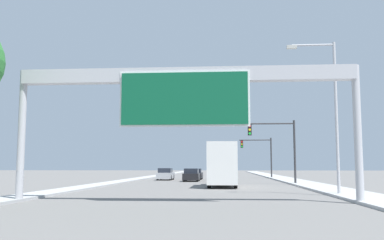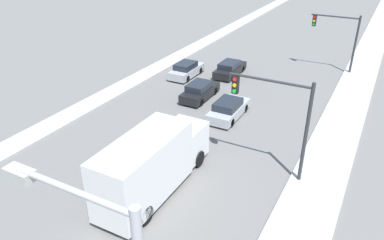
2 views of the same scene
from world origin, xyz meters
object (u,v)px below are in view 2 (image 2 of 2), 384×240
Objects in this scene: car_mid_center at (200,91)px; traffic_light_mid_block at (340,33)px; car_near_left at (228,109)px; car_near_right at (186,70)px; truck_box_primary at (153,163)px; traffic_light_near_intersection at (281,111)px; car_mid_left at (230,69)px.

traffic_light_mid_block reaches higher than car_mid_center.
car_near_right reaches higher than car_near_left.
car_near_left is 0.52× the size of truck_box_primary.
traffic_light_near_intersection reaches higher than car_near_left.
car_near_right is at bearing -145.75° from car_mid_left.
car_mid_center is at bearing -90.00° from car_mid_left.
traffic_light_mid_block is (-0.02, 20.00, -0.24)m from traffic_light_near_intersection.
car_near_right is at bearing 131.23° from car_mid_center.
car_mid_center reaches higher than car_near_left.
traffic_light_near_intersection is at bearing 41.25° from truck_box_primary.
truck_box_primary is at bearing -90.00° from car_near_left.
car_mid_center is 1.01× the size of car_near_right.
car_mid_center is at bearing -125.18° from traffic_light_mid_block.
car_near_right is (-7.00, 6.06, 0.01)m from car_near_left.
car_mid_left is 9.14m from car_near_left.
car_mid_left is at bearing 34.25° from car_near_right.
car_mid_center is 15.49m from traffic_light_mid_block.
car_mid_left is 4.23m from car_near_right.
car_mid_left is 0.53× the size of truck_box_primary.
car_near_left is 9.26m from car_near_right.
traffic_light_mid_block is (8.74, 12.40, 3.16)m from car_mid_center.
truck_box_primary is at bearing -79.34° from car_mid_left.
traffic_light_near_intersection is (5.26, -5.53, 3.41)m from car_near_left.
truck_box_primary is 25.25m from traffic_light_mid_block.
car_near_left is at bearing -30.59° from car_mid_center.
traffic_light_near_intersection is (8.76, -7.60, 3.40)m from car_mid_center.
car_mid_center is at bearing 139.05° from traffic_light_near_intersection.
car_mid_left is 16.85m from traffic_light_near_intersection.
car_mid_left is 6.38m from car_mid_center.
car_mid_center is (-0.00, -6.38, 0.03)m from car_mid_left.
traffic_light_mid_block is (5.24, 14.47, 3.17)m from car_near_left.
car_near_right is 15.18m from traffic_light_mid_block.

